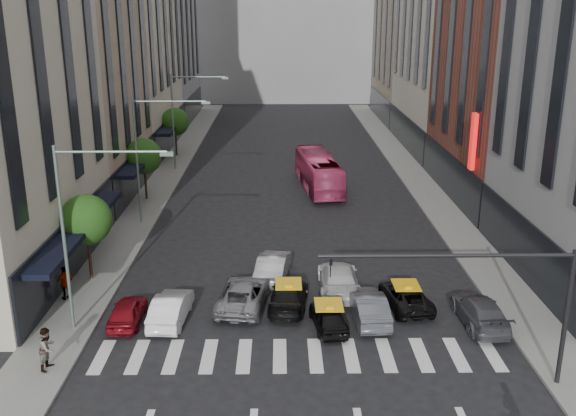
{
  "coord_description": "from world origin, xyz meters",
  "views": [
    {
      "loc": [
        -0.96,
        -24.05,
        15.0
      ],
      "look_at": [
        -0.51,
        10.98,
        4.0
      ],
      "focal_mm": 40.0,
      "sensor_mm": 36.0,
      "label": 1
    }
  ],
  "objects_px": {
    "pedestrian_near": "(48,348)",
    "bus": "(318,172)",
    "taxi_center": "(328,317)",
    "car_red": "(127,311)",
    "streetlamp_far": "(183,109)",
    "pedestrian_far": "(66,283)",
    "streetlamp_near": "(82,215)",
    "streetlamp_mid": "(150,144)",
    "car_white_front": "(171,308)",
    "taxi_left": "(289,296)"
  },
  "relations": [
    {
      "from": "taxi_left",
      "to": "pedestrian_near",
      "type": "height_order",
      "value": "pedestrian_near"
    },
    {
      "from": "pedestrian_far",
      "to": "car_white_front",
      "type": "bearing_deg",
      "value": 115.51
    },
    {
      "from": "car_white_front",
      "to": "taxi_left",
      "type": "distance_m",
      "value": 6.05
    },
    {
      "from": "taxi_center",
      "to": "car_red",
      "type": "bearing_deg",
      "value": -11.91
    },
    {
      "from": "streetlamp_near",
      "to": "pedestrian_near",
      "type": "bearing_deg",
      "value": -103.27
    },
    {
      "from": "car_red",
      "to": "taxi_left",
      "type": "relative_size",
      "value": 0.81
    },
    {
      "from": "streetlamp_far",
      "to": "pedestrian_near",
      "type": "height_order",
      "value": "streetlamp_far"
    },
    {
      "from": "streetlamp_near",
      "to": "taxi_left",
      "type": "bearing_deg",
      "value": 14.02
    },
    {
      "from": "taxi_left",
      "to": "bus",
      "type": "bearing_deg",
      "value": -90.78
    },
    {
      "from": "car_red",
      "to": "pedestrian_near",
      "type": "relative_size",
      "value": 1.93
    },
    {
      "from": "car_white_front",
      "to": "bus",
      "type": "height_order",
      "value": "bus"
    },
    {
      "from": "car_red",
      "to": "pedestrian_far",
      "type": "relative_size",
      "value": 2.01
    },
    {
      "from": "pedestrian_near",
      "to": "taxi_center",
      "type": "bearing_deg",
      "value": -63.08
    },
    {
      "from": "bus",
      "to": "streetlamp_near",
      "type": "bearing_deg",
      "value": 57.26
    },
    {
      "from": "taxi_center",
      "to": "pedestrian_near",
      "type": "distance_m",
      "value": 12.84
    },
    {
      "from": "pedestrian_far",
      "to": "taxi_left",
      "type": "bearing_deg",
      "value": 132.65
    },
    {
      "from": "streetlamp_near",
      "to": "pedestrian_near",
      "type": "relative_size",
      "value": 4.7
    },
    {
      "from": "streetlamp_near",
      "to": "car_white_front",
      "type": "bearing_deg",
      "value": 14.35
    },
    {
      "from": "streetlamp_near",
      "to": "car_white_front",
      "type": "distance_m",
      "value": 6.4
    },
    {
      "from": "streetlamp_near",
      "to": "streetlamp_mid",
      "type": "distance_m",
      "value": 16.0
    },
    {
      "from": "pedestrian_far",
      "to": "streetlamp_near",
      "type": "bearing_deg",
      "value": 82.02
    },
    {
      "from": "streetlamp_near",
      "to": "streetlamp_far",
      "type": "xyz_separation_m",
      "value": [
        0.0,
        32.0,
        0.0
      ]
    },
    {
      "from": "car_white_front",
      "to": "car_red",
      "type": "bearing_deg",
      "value": 8.44
    },
    {
      "from": "taxi_center",
      "to": "pedestrian_far",
      "type": "height_order",
      "value": "pedestrian_far"
    },
    {
      "from": "taxi_left",
      "to": "pedestrian_near",
      "type": "xyz_separation_m",
      "value": [
        -10.37,
        -6.03,
        0.44
      ]
    },
    {
      "from": "streetlamp_near",
      "to": "taxi_left",
      "type": "xyz_separation_m",
      "value": [
        9.51,
        2.37,
        -5.24
      ]
    },
    {
      "from": "car_white_front",
      "to": "taxi_left",
      "type": "bearing_deg",
      "value": -162.46
    },
    {
      "from": "pedestrian_near",
      "to": "bus",
      "type": "bearing_deg",
      "value": -14.52
    },
    {
      "from": "taxi_left",
      "to": "taxi_center",
      "type": "height_order",
      "value": "taxi_left"
    },
    {
      "from": "streetlamp_far",
      "to": "pedestrian_far",
      "type": "xyz_separation_m",
      "value": [
        -2.28,
        -28.77,
        -4.83
      ]
    },
    {
      "from": "streetlamp_mid",
      "to": "car_white_front",
      "type": "distance_m",
      "value": 16.35
    },
    {
      "from": "taxi_center",
      "to": "bus",
      "type": "xyz_separation_m",
      "value": [
        0.97,
        25.21,
        0.89
      ]
    },
    {
      "from": "streetlamp_mid",
      "to": "pedestrian_near",
      "type": "xyz_separation_m",
      "value": [
        -0.86,
        -19.65,
        -4.8
      ]
    },
    {
      "from": "streetlamp_near",
      "to": "pedestrian_near",
      "type": "distance_m",
      "value": 6.09
    },
    {
      "from": "streetlamp_far",
      "to": "taxi_left",
      "type": "xyz_separation_m",
      "value": [
        9.51,
        -29.63,
        -5.24
      ]
    },
    {
      "from": "streetlamp_far",
      "to": "car_white_front",
      "type": "distance_m",
      "value": 31.71
    },
    {
      "from": "pedestrian_near",
      "to": "streetlamp_near",
      "type": "bearing_deg",
      "value": -3.18
    },
    {
      "from": "streetlamp_near",
      "to": "bus",
      "type": "relative_size",
      "value": 0.83
    },
    {
      "from": "streetlamp_mid",
      "to": "pedestrian_far",
      "type": "height_order",
      "value": "streetlamp_mid"
    },
    {
      "from": "taxi_left",
      "to": "pedestrian_far",
      "type": "relative_size",
      "value": 2.47
    },
    {
      "from": "streetlamp_mid",
      "to": "pedestrian_near",
      "type": "relative_size",
      "value": 4.7
    },
    {
      "from": "taxi_center",
      "to": "streetlamp_far",
      "type": "bearing_deg",
      "value": -78.23
    },
    {
      "from": "streetlamp_far",
      "to": "car_red",
      "type": "bearing_deg",
      "value": -87.25
    },
    {
      "from": "car_white_front",
      "to": "pedestrian_far",
      "type": "height_order",
      "value": "pedestrian_far"
    },
    {
      "from": "car_white_front",
      "to": "pedestrian_far",
      "type": "distance_m",
      "value": 6.35
    },
    {
      "from": "streetlamp_far",
      "to": "bus",
      "type": "height_order",
      "value": "streetlamp_far"
    },
    {
      "from": "streetlamp_mid",
      "to": "streetlamp_far",
      "type": "distance_m",
      "value": 16.0
    },
    {
      "from": "streetlamp_mid",
      "to": "pedestrian_near",
      "type": "bearing_deg",
      "value": -92.51
    },
    {
      "from": "streetlamp_far",
      "to": "taxi_center",
      "type": "relative_size",
      "value": 2.47
    },
    {
      "from": "car_red",
      "to": "bus",
      "type": "relative_size",
      "value": 0.34
    }
  ]
}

